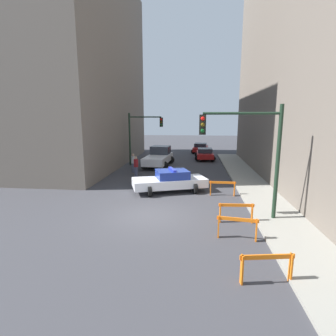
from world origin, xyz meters
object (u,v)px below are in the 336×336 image
object	(u,v)px
barrier_corner	(222,186)
traffic_light_near	(252,145)
parked_car_near	(205,154)
pedestrian_corner	(133,163)
parked_car_mid	(201,148)
pedestrian_crossing	(136,166)
police_car	(170,181)
barrier_back	(236,210)
white_truck	(159,157)
barrier_front	(267,264)
barrier_mid	(237,225)
traffic_light_far	(140,131)

from	to	relation	value
barrier_corner	traffic_light_near	bearing A→B (deg)	-77.34
parked_car_near	pedestrian_corner	world-z (taller)	pedestrian_corner
parked_car_near	barrier_corner	bearing A→B (deg)	-88.15
parked_car_mid	pedestrian_crossing	xyz separation A→B (m)	(-5.43, -15.63, 0.19)
police_car	barrier_back	size ratio (longest dim) A/B	3.15
white_truck	barrier_front	bearing A→B (deg)	-67.91
parked_car_mid	barrier_front	size ratio (longest dim) A/B	2.81
white_truck	barrier_mid	xyz separation A→B (m)	(5.33, -15.64, -0.29)
parked_car_mid	barrier_corner	distance (m)	20.29
barrier_back	barrier_corner	distance (m)	4.23
traffic_light_far	barrier_corner	size ratio (longest dim) A/B	3.25
white_truck	parked_car_near	bearing A→B (deg)	48.70
parked_car_near	barrier_mid	xyz separation A→B (m)	(0.65, -20.15, -0.06)
white_truck	parked_car_near	world-z (taller)	white_truck
barrier_mid	pedestrian_corner	bearing A→B (deg)	120.21
white_truck	pedestrian_crossing	distance (m)	5.19
white_truck	barrier_corner	size ratio (longest dim) A/B	3.47
traffic_light_far	police_car	xyz separation A→B (m)	(3.90, -9.30, -2.67)
pedestrian_corner	barrier_back	world-z (taller)	pedestrian_corner
parked_car_near	barrier_front	xyz separation A→B (m)	(1.07, -22.91, -0.06)
traffic_light_near	pedestrian_crossing	world-z (taller)	traffic_light_near
parked_car_mid	pedestrian_corner	xyz separation A→B (m)	(-6.06, -13.99, 0.19)
parked_car_near	pedestrian_crossing	world-z (taller)	pedestrian_crossing
pedestrian_corner	barrier_back	size ratio (longest dim) A/B	1.04
barrier_mid	traffic_light_far	bearing A→B (deg)	114.42
police_car	pedestrian_crossing	world-z (taller)	pedestrian_crossing
police_car	parked_car_near	world-z (taller)	police_car
pedestrian_crossing	barrier_front	xyz separation A→B (m)	(6.90, -13.34, -0.24)
police_car	pedestrian_crossing	xyz separation A→B (m)	(-3.18, 4.02, 0.14)
parked_car_near	pedestrian_corner	size ratio (longest dim) A/B	2.60
traffic_light_far	pedestrian_crossing	bearing A→B (deg)	-82.24
parked_car_mid	barrier_back	distance (m)	24.52
traffic_light_near	barrier_mid	xyz separation A→B (m)	(-0.83, -2.21, -2.91)
traffic_light_near	police_car	xyz separation A→B (m)	(-4.13, 4.34, -2.81)
pedestrian_crossing	barrier_front	bearing A→B (deg)	96.20
parked_car_mid	barrier_back	world-z (taller)	parked_car_mid
white_truck	barrier_front	distance (m)	19.28
barrier_mid	barrier_back	distance (m)	1.73
police_car	parked_car_mid	size ratio (longest dim) A/B	1.13
parked_car_near	barrier_corner	world-z (taller)	parked_car_near
traffic_light_near	barrier_corner	size ratio (longest dim) A/B	3.25
police_car	barrier_corner	world-z (taller)	police_car
barrier_back	pedestrian_corner	bearing A→B (deg)	124.89
traffic_light_near	pedestrian_corner	distance (m)	13.05
police_car	pedestrian_corner	distance (m)	6.82
traffic_light_near	barrier_back	distance (m)	3.02
traffic_light_near	white_truck	bearing A→B (deg)	114.66
barrier_front	police_car	bearing A→B (deg)	111.74
white_truck	barrier_back	xyz separation A→B (m)	(5.54, -13.92, -0.29)
police_car	barrier_front	distance (m)	10.03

